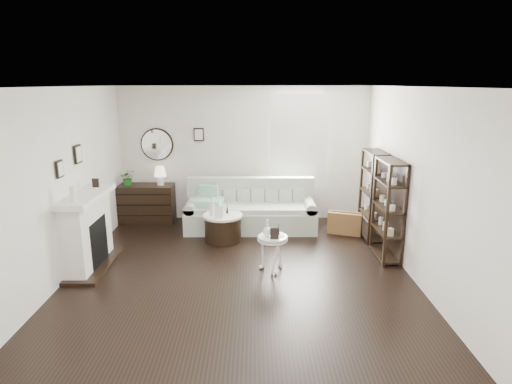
{
  "coord_description": "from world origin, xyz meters",
  "views": [
    {
      "loc": [
        0.22,
        -5.83,
        2.75
      ],
      "look_at": [
        0.24,
        0.8,
        1.05
      ],
      "focal_mm": 30.0,
      "sensor_mm": 36.0,
      "label": 1
    }
  ],
  "objects_px": {
    "drum_table": "(223,227)",
    "pedestal_table": "(273,239)",
    "dresser": "(145,204)",
    "sofa": "(251,213)"
  },
  "relations": [
    {
      "from": "drum_table",
      "to": "pedestal_table",
      "type": "xyz_separation_m",
      "value": [
        0.83,
        -1.25,
        0.25
      ]
    },
    {
      "from": "dresser",
      "to": "pedestal_table",
      "type": "xyz_separation_m",
      "value": [
        2.48,
        -2.32,
        0.11
      ]
    },
    {
      "from": "sofa",
      "to": "drum_table",
      "type": "height_order",
      "value": "sofa"
    },
    {
      "from": "dresser",
      "to": "pedestal_table",
      "type": "bearing_deg",
      "value": -43.13
    },
    {
      "from": "sofa",
      "to": "pedestal_table",
      "type": "relative_size",
      "value": 4.55
    },
    {
      "from": "sofa",
      "to": "drum_table",
      "type": "bearing_deg",
      "value": -125.9
    },
    {
      "from": "sofa",
      "to": "dresser",
      "type": "relative_size",
      "value": 2.13
    },
    {
      "from": "dresser",
      "to": "drum_table",
      "type": "height_order",
      "value": "dresser"
    },
    {
      "from": "drum_table",
      "to": "pedestal_table",
      "type": "height_order",
      "value": "pedestal_table"
    },
    {
      "from": "drum_table",
      "to": "sofa",
      "type": "bearing_deg",
      "value": 54.1
    }
  ]
}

